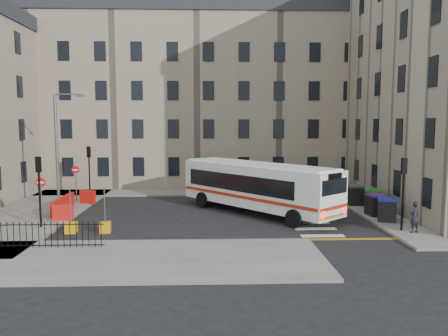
{
  "coord_description": "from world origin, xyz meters",
  "views": [
    {
      "loc": [
        -2.21,
        -29.2,
        6.23
      ],
      "look_at": [
        -1.17,
        1.26,
        3.0
      ],
      "focal_mm": 35.0,
      "sensor_mm": 36.0,
      "label": 1
    }
  ],
  "objects": [
    {
      "name": "no_entry_north",
      "position": [
        -12.5,
        4.5,
        2.08
      ],
      "size": [
        0.6,
        0.08,
        3.0
      ],
      "color": "#595B5E",
      "rests_on": "pavement_west"
    },
    {
      "name": "bus",
      "position": [
        1.02,
        0.1,
        1.94
      ],
      "size": [
        10.08,
        11.18,
        3.35
      ],
      "rotation": [
        0.0,
        0.0,
        0.7
      ],
      "color": "white",
      "rests_on": "ground"
    },
    {
      "name": "pavement_sw",
      "position": [
        -7.0,
        -10.0,
        0.07
      ],
      "size": [
        20.0,
        6.0,
        0.15
      ],
      "primitive_type": "cube",
      "color": "slate",
      "rests_on": "ground"
    },
    {
      "name": "wheelie_bin_d",
      "position": [
        8.5,
        2.24,
        0.87
      ],
      "size": [
        1.14,
        1.31,
        1.43
      ],
      "rotation": [
        0.0,
        0.0,
        -0.01
      ],
      "color": "black",
      "rests_on": "pavement_east"
    },
    {
      "name": "pavement_north",
      "position": [
        -6.0,
        8.6,
        0.07
      ],
      "size": [
        36.0,
        3.2,
        0.15
      ],
      "primitive_type": "cube",
      "color": "slate",
      "rests_on": "ground"
    },
    {
      "name": "wheelie_bin_a",
      "position": [
        8.74,
        -3.12,
        0.86
      ],
      "size": [
        1.51,
        1.6,
        1.41
      ],
      "rotation": [
        0.0,
        0.0,
        -0.39
      ],
      "color": "black",
      "rests_on": "pavement_east"
    },
    {
      "name": "bollard_chevron",
      "position": [
        -10.0,
        -4.86,
        0.3
      ],
      "size": [
        0.63,
        0.63,
        0.6
      ],
      "primitive_type": "cube",
      "rotation": [
        0.0,
        0.0,
        0.05
      ],
      "color": "#DDA00D",
      "rests_on": "ground"
    },
    {
      "name": "streetlamp",
      "position": [
        -13.0,
        2.0,
        4.34
      ],
      "size": [
        0.5,
        0.22,
        8.14
      ],
      "color": "#595B5E",
      "rests_on": "pavement_west"
    },
    {
      "name": "pavement_west",
      "position": [
        -14.0,
        1.0,
        0.07
      ],
      "size": [
        6.0,
        22.0,
        0.15
      ],
      "primitive_type": "cube",
      "color": "slate",
      "rests_on": "ground"
    },
    {
      "name": "pavement_east",
      "position": [
        9.0,
        4.0,
        0.07
      ],
      "size": [
        2.4,
        26.0,
        0.15
      ],
      "primitive_type": "cube",
      "color": "slate",
      "rests_on": "ground"
    },
    {
      "name": "pedestrian",
      "position": [
        9.06,
        -6.04,
        1.03
      ],
      "size": [
        0.74,
        0.6,
        1.75
      ],
      "primitive_type": "imported",
      "rotation": [
        0.0,
        0.0,
        3.47
      ],
      "color": "black",
      "rests_on": "pavement_east"
    },
    {
      "name": "traffic_light_sw",
      "position": [
        -12.0,
        -4.0,
        2.87
      ],
      "size": [
        0.28,
        0.22,
        4.1
      ],
      "color": "black",
      "rests_on": "pavement_west"
    },
    {
      "name": "terrace_north",
      "position": [
        -7.0,
        15.5,
        8.62
      ],
      "size": [
        38.3,
        10.8,
        17.2
      ],
      "color": "gray",
      "rests_on": "ground"
    },
    {
      "name": "traffic_light_nw",
      "position": [
        -12.0,
        6.5,
        2.87
      ],
      "size": [
        0.28,
        0.22,
        4.1
      ],
      "color": "black",
      "rests_on": "pavement_west"
    },
    {
      "name": "roadworks_barriers",
      "position": [
        -11.84,
        0.5,
        0.65
      ],
      "size": [
        1.66,
        6.26,
        1.0
      ],
      "color": "red",
      "rests_on": "pavement_west"
    },
    {
      "name": "traffic_light_east",
      "position": [
        8.6,
        -5.5,
        2.87
      ],
      "size": [
        0.28,
        0.22,
        4.1
      ],
      "color": "black",
      "rests_on": "pavement_east"
    },
    {
      "name": "wheelie_bin_c",
      "position": [
        9.13,
        0.26,
        0.86
      ],
      "size": [
        1.44,
        1.55,
        1.41
      ],
      "rotation": [
        0.0,
        0.0,
        -0.3
      ],
      "color": "black",
      "rests_on": "pavement_east"
    },
    {
      "name": "wheelie_bin_b",
      "position": [
        8.68,
        -1.47,
        0.84
      ],
      "size": [
        1.21,
        1.35,
        1.37
      ],
      "rotation": [
        0.0,
        0.0,
        0.11
      ],
      "color": "black",
      "rests_on": "pavement_east"
    },
    {
      "name": "iron_railings",
      "position": [
        -11.25,
        -8.2,
        0.75
      ],
      "size": [
        7.8,
        0.04,
        1.2
      ],
      "color": "black",
      "rests_on": "pavement_sw"
    },
    {
      "name": "bollard_yellow",
      "position": [
        -8.09,
        -4.87,
        0.3
      ],
      "size": [
        0.67,
        0.67,
        0.6
      ],
      "primitive_type": "cube",
      "rotation": [
        0.0,
        0.0,
        0.13
      ],
      "color": "#CE950B",
      "rests_on": "ground"
    },
    {
      "name": "wheelie_bin_e",
      "position": [
        8.71,
        2.92,
        0.76
      ],
      "size": [
        1.01,
        1.15,
        1.22
      ],
      "rotation": [
        0.0,
        0.0,
        -0.05
      ],
      "color": "black",
      "rests_on": "pavement_east"
    },
    {
      "name": "no_entry_south",
      "position": [
        -12.5,
        -2.5,
        2.08
      ],
      "size": [
        0.6,
        0.08,
        3.0
      ],
      "color": "#595B5E",
      "rests_on": "pavement_west"
    },
    {
      "name": "ground",
      "position": [
        0.0,
        0.0,
        0.0
      ],
      "size": [
        120.0,
        120.0,
        0.0
      ],
      "primitive_type": "plane",
      "color": "black",
      "rests_on": "ground"
    }
  ]
}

